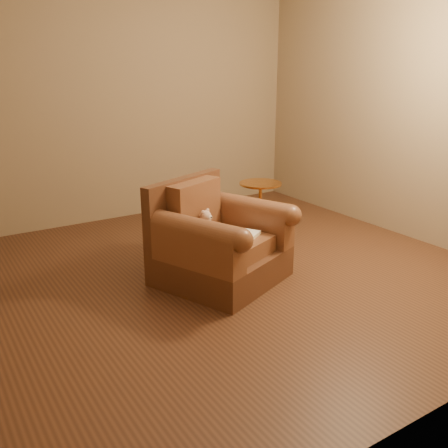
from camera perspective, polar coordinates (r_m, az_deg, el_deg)
floor at (r=4.20m, az=0.93°, el=-5.55°), size 4.00×4.00×0.00m
room at (r=3.85m, az=1.06°, el=18.57°), size 4.02×4.02×2.71m
armchair at (r=3.97m, az=-0.80°, el=-2.18°), size 1.13×1.11×0.80m
teddy_bear at (r=3.95m, az=-1.89°, el=-0.04°), size 0.15×0.17×0.20m
guidebook at (r=3.84m, az=1.75°, el=-1.50°), size 0.43×0.38×0.03m
side_table at (r=4.90m, az=4.13°, el=1.74°), size 0.41×0.41×0.57m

